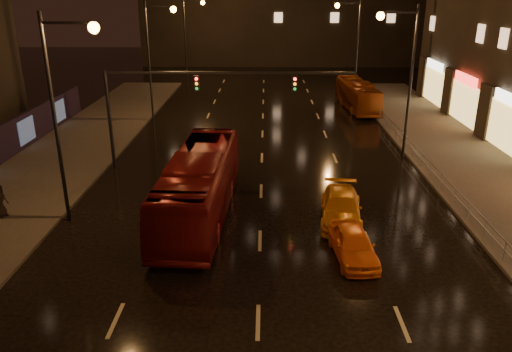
{
  "coord_description": "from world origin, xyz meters",
  "views": [
    {
      "loc": [
        0.2,
        -10.46,
        10.9
      ],
      "look_at": [
        -0.22,
        11.81,
        2.5
      ],
      "focal_mm": 35.0,
      "sensor_mm": 36.0,
      "label": 1
    }
  ],
  "objects_px": {
    "bus_red": "(200,184)",
    "taxi_near": "(353,244)",
    "bus_curb": "(357,95)",
    "taxi_far": "(341,208)"
  },
  "relations": [
    {
      "from": "bus_red",
      "to": "taxi_near",
      "type": "height_order",
      "value": "bus_red"
    },
    {
      "from": "bus_curb",
      "to": "taxi_far",
      "type": "height_order",
      "value": "bus_curb"
    },
    {
      "from": "bus_curb",
      "to": "taxi_far",
      "type": "bearing_deg",
      "value": -105.47
    },
    {
      "from": "bus_curb",
      "to": "taxi_far",
      "type": "xyz_separation_m",
      "value": [
        -5.0,
        -24.73,
        -0.64
      ]
    },
    {
      "from": "bus_red",
      "to": "taxi_near",
      "type": "distance_m",
      "value": 8.36
    },
    {
      "from": "bus_curb",
      "to": "taxi_far",
      "type": "relative_size",
      "value": 1.99
    },
    {
      "from": "taxi_far",
      "to": "bus_red",
      "type": "bearing_deg",
      "value": -178.09
    },
    {
      "from": "bus_red",
      "to": "taxi_far",
      "type": "bearing_deg",
      "value": -2.15
    },
    {
      "from": "taxi_near",
      "to": "taxi_far",
      "type": "relative_size",
      "value": 0.82
    },
    {
      "from": "bus_curb",
      "to": "taxi_far",
      "type": "distance_m",
      "value": 25.24
    }
  ]
}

